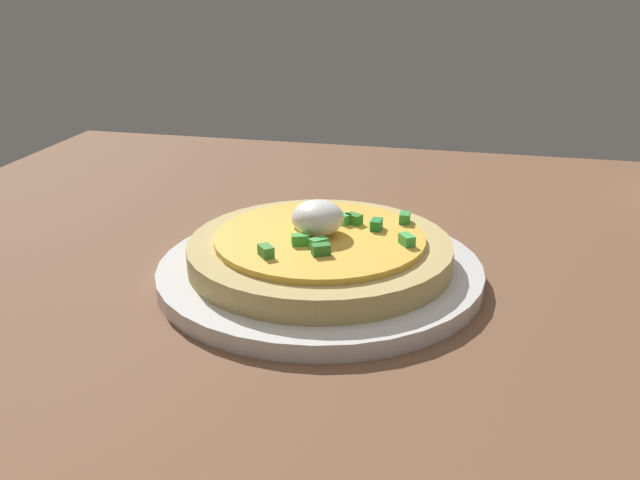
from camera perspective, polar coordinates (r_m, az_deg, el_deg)
dining_table at (r=58.36cm, az=2.48°, el=-3.71°), size 94.19×81.28×2.87cm
plate at (r=55.83cm, az=0.00°, el=-2.54°), size 25.35×25.35×1.33cm
pizza at (r=55.09cm, az=0.01°, el=-0.72°), size 20.51×20.51×5.06cm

